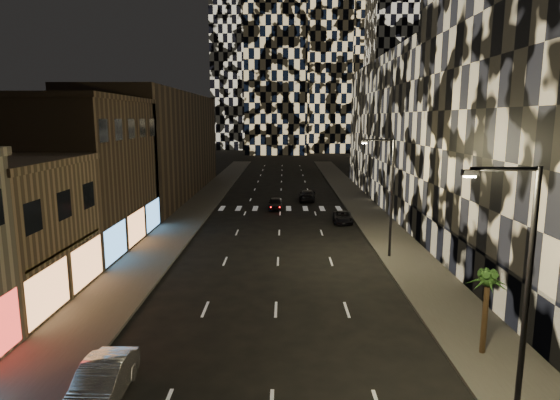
{
  "coord_description": "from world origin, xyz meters",
  "views": [
    {
      "loc": [
        0.46,
        -4.9,
        10.64
      ],
      "look_at": [
        0.22,
        21.59,
        6.0
      ],
      "focal_mm": 30.0,
      "sensor_mm": 36.0,
      "label": 1
    }
  ],
  "objects_px": {
    "car_dark_midlane": "(276,204)",
    "car_silver_parked": "(102,383)",
    "streetlight_near": "(521,280)",
    "streetlight_far": "(389,189)",
    "car_dark_oncoming": "(307,195)",
    "car_dark_rightlane": "(343,217)",
    "palm_tree": "(487,285)"
  },
  "relations": [
    {
      "from": "car_dark_midlane",
      "to": "car_silver_parked",
      "type": "bearing_deg",
      "value": -100.41
    },
    {
      "from": "streetlight_near",
      "to": "streetlight_far",
      "type": "distance_m",
      "value": 20.0
    },
    {
      "from": "car_dark_oncoming",
      "to": "car_dark_rightlane",
      "type": "height_order",
      "value": "car_dark_oncoming"
    },
    {
      "from": "car_dark_midlane",
      "to": "car_dark_rightlane",
      "type": "bearing_deg",
      "value": -47.12
    },
    {
      "from": "car_silver_parked",
      "to": "streetlight_near",
      "type": "bearing_deg",
      "value": -5.96
    },
    {
      "from": "car_silver_parked",
      "to": "palm_tree",
      "type": "xyz_separation_m",
      "value": [
        15.93,
        3.66,
        2.61
      ]
    },
    {
      "from": "streetlight_far",
      "to": "car_dark_rightlane",
      "type": "xyz_separation_m",
      "value": [
        -1.84,
        12.32,
        -4.78
      ]
    },
    {
      "from": "streetlight_near",
      "to": "car_dark_midlane",
      "type": "relative_size",
      "value": 2.24
    },
    {
      "from": "palm_tree",
      "to": "car_dark_rightlane",
      "type": "bearing_deg",
      "value": 96.18
    },
    {
      "from": "streetlight_far",
      "to": "car_silver_parked",
      "type": "xyz_separation_m",
      "value": [
        -14.8,
        -18.74,
        -4.59
      ]
    },
    {
      "from": "car_silver_parked",
      "to": "car_dark_rightlane",
      "type": "bearing_deg",
      "value": 66.25
    },
    {
      "from": "streetlight_far",
      "to": "car_dark_oncoming",
      "type": "bearing_deg",
      "value": 100.84
    },
    {
      "from": "streetlight_near",
      "to": "car_dark_oncoming",
      "type": "bearing_deg",
      "value": 96.11
    },
    {
      "from": "car_silver_parked",
      "to": "car_dark_oncoming",
      "type": "height_order",
      "value": "car_silver_parked"
    },
    {
      "from": "streetlight_near",
      "to": "streetlight_far",
      "type": "relative_size",
      "value": 1.0
    },
    {
      "from": "streetlight_far",
      "to": "palm_tree",
      "type": "bearing_deg",
      "value": -85.73
    },
    {
      "from": "streetlight_far",
      "to": "car_silver_parked",
      "type": "distance_m",
      "value": 24.32
    },
    {
      "from": "streetlight_far",
      "to": "palm_tree",
      "type": "relative_size",
      "value": 2.31
    },
    {
      "from": "car_dark_oncoming",
      "to": "palm_tree",
      "type": "bearing_deg",
      "value": 103.29
    },
    {
      "from": "streetlight_near",
      "to": "car_dark_midlane",
      "type": "height_order",
      "value": "streetlight_near"
    },
    {
      "from": "streetlight_far",
      "to": "palm_tree",
      "type": "distance_m",
      "value": 15.25
    },
    {
      "from": "palm_tree",
      "to": "car_dark_midlane",
      "type": "bearing_deg",
      "value": 106.19
    },
    {
      "from": "car_dark_oncoming",
      "to": "car_dark_rightlane",
      "type": "distance_m",
      "value": 13.38
    },
    {
      "from": "streetlight_far",
      "to": "palm_tree",
      "type": "height_order",
      "value": "streetlight_far"
    },
    {
      "from": "streetlight_near",
      "to": "car_silver_parked",
      "type": "bearing_deg",
      "value": 175.13
    },
    {
      "from": "car_silver_parked",
      "to": "car_dark_oncoming",
      "type": "bearing_deg",
      "value": 76.2
    },
    {
      "from": "streetlight_far",
      "to": "car_dark_midlane",
      "type": "height_order",
      "value": "streetlight_far"
    },
    {
      "from": "streetlight_far",
      "to": "car_dark_rightlane",
      "type": "distance_m",
      "value": 13.34
    },
    {
      "from": "streetlight_near",
      "to": "car_silver_parked",
      "type": "relative_size",
      "value": 1.96
    },
    {
      "from": "streetlight_far",
      "to": "car_dark_midlane",
      "type": "distance_m",
      "value": 21.95
    },
    {
      "from": "car_dark_oncoming",
      "to": "streetlight_near",
      "type": "bearing_deg",
      "value": 100.98
    },
    {
      "from": "car_dark_rightlane",
      "to": "palm_tree",
      "type": "height_order",
      "value": "palm_tree"
    }
  ]
}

